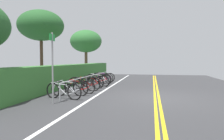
% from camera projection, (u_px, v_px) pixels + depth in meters
% --- Properties ---
extents(ground_plane, '(28.47, 10.74, 0.05)m').
position_uv_depth(ground_plane, '(157.00, 98.00, 8.70)').
color(ground_plane, '#353538').
extents(centre_line_yellow_inner, '(25.62, 0.10, 0.00)m').
position_uv_depth(centre_line_yellow_inner, '(159.00, 98.00, 8.69)').
color(centre_line_yellow_inner, gold).
rests_on(centre_line_yellow_inner, ground_plane).
extents(centre_line_yellow_outer, '(25.62, 0.10, 0.00)m').
position_uv_depth(centre_line_yellow_outer, '(155.00, 98.00, 8.72)').
color(centre_line_yellow_outer, gold).
rests_on(centre_line_yellow_outer, ground_plane).
extents(bike_lane_stripe_white, '(25.62, 0.12, 0.00)m').
position_uv_depth(bike_lane_stripe_white, '(96.00, 96.00, 9.22)').
color(bike_lane_stripe_white, white).
rests_on(bike_lane_stripe_white, ground_plane).
extents(bike_rack, '(8.17, 0.05, 0.73)m').
position_uv_depth(bike_rack, '(91.00, 78.00, 11.82)').
color(bike_rack, '#9EA0A5').
rests_on(bike_rack, ground_plane).
extents(bicycle_0, '(0.54, 1.73, 0.71)m').
position_uv_depth(bicycle_0, '(63.00, 91.00, 8.44)').
color(bicycle_0, black).
rests_on(bicycle_0, ground_plane).
extents(bicycle_1, '(0.46, 1.67, 0.72)m').
position_uv_depth(bicycle_1, '(70.00, 88.00, 9.16)').
color(bicycle_1, black).
rests_on(bicycle_1, ground_plane).
extents(bicycle_2, '(0.46, 1.65, 0.68)m').
position_uv_depth(bicycle_2, '(79.00, 87.00, 9.91)').
color(bicycle_2, black).
rests_on(bicycle_2, ground_plane).
extents(bicycle_3, '(0.58, 1.66, 0.78)m').
position_uv_depth(bicycle_3, '(84.00, 84.00, 10.60)').
color(bicycle_3, black).
rests_on(bicycle_3, ground_plane).
extents(bicycle_4, '(0.58, 1.69, 0.69)m').
position_uv_depth(bicycle_4, '(88.00, 83.00, 11.49)').
color(bicycle_4, black).
rests_on(bicycle_4, ground_plane).
extents(bicycle_5, '(0.46, 1.76, 0.72)m').
position_uv_depth(bicycle_5, '(95.00, 81.00, 12.27)').
color(bicycle_5, black).
rests_on(bicycle_5, ground_plane).
extents(bicycle_6, '(0.46, 1.75, 0.77)m').
position_uv_depth(bicycle_6, '(98.00, 80.00, 13.03)').
color(bicycle_6, black).
rests_on(bicycle_6, ground_plane).
extents(bicycle_7, '(0.51, 1.72, 0.71)m').
position_uv_depth(bicycle_7, '(99.00, 79.00, 13.85)').
color(bicycle_7, black).
rests_on(bicycle_7, ground_plane).
extents(bicycle_8, '(0.63, 1.74, 0.72)m').
position_uv_depth(bicycle_8, '(102.00, 78.00, 14.60)').
color(bicycle_8, black).
rests_on(bicycle_8, ground_plane).
extents(bicycle_9, '(0.46, 1.70, 0.70)m').
position_uv_depth(bicycle_9, '(104.00, 77.00, 15.37)').
color(bicycle_9, black).
rests_on(bicycle_9, ground_plane).
extents(sign_post_near, '(0.36, 0.06, 2.59)m').
position_uv_depth(sign_post_near, '(52.00, 62.00, 7.40)').
color(sign_post_near, gray).
rests_on(sign_post_near, ground_plane).
extents(hedge_backdrop, '(17.12, 0.95, 1.31)m').
position_uv_depth(hedge_backdrop, '(71.00, 74.00, 13.64)').
color(hedge_backdrop, '#387533').
rests_on(hedge_backdrop, ground_plane).
extents(tree_mid, '(3.03, 3.03, 4.93)m').
position_uv_depth(tree_mid, '(41.00, 26.00, 13.71)').
color(tree_mid, '#473323').
rests_on(tree_mid, ground_plane).
extents(tree_far_right, '(3.15, 3.15, 4.62)m').
position_uv_depth(tree_far_right, '(86.00, 41.00, 20.57)').
color(tree_far_right, brown).
rests_on(tree_far_right, ground_plane).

